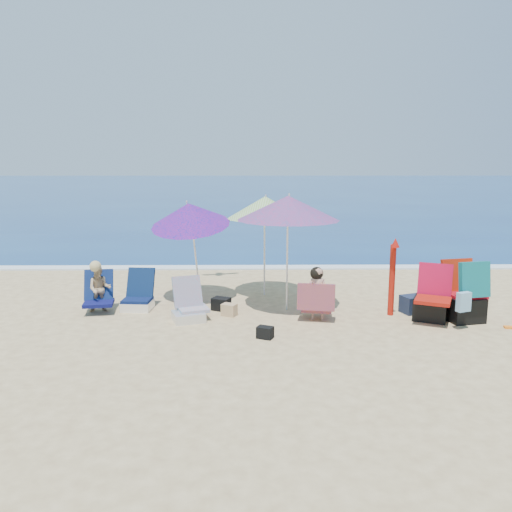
{
  "coord_description": "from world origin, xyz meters",
  "views": [
    {
      "loc": [
        -0.41,
        -8.6,
        2.89
      ],
      "look_at": [
        -0.3,
        1.0,
        1.1
      ],
      "focal_mm": 36.46,
      "sensor_mm": 36.0,
      "label": 1
    }
  ],
  "objects_px": {
    "chair_navy": "(138,299)",
    "camp_chair_right": "(465,299)",
    "person_center": "(317,295)",
    "furled_umbrella": "(393,273)",
    "umbrella_blue": "(190,214)",
    "camp_chair_left": "(431,304)",
    "umbrella_turquoise": "(288,208)",
    "umbrella_striped": "(265,207)",
    "chair_rainbow": "(189,309)",
    "person_left": "(99,288)"
  },
  "relations": [
    {
      "from": "chair_navy",
      "to": "camp_chair_right",
      "type": "bearing_deg",
      "value": -8.16
    },
    {
      "from": "chair_navy",
      "to": "person_center",
      "type": "height_order",
      "value": "person_center"
    },
    {
      "from": "umbrella_turquoise",
      "to": "furled_umbrella",
      "type": "height_order",
      "value": "umbrella_turquoise"
    },
    {
      "from": "umbrella_blue",
      "to": "person_left",
      "type": "relative_size",
      "value": 2.2
    },
    {
      "from": "furled_umbrella",
      "to": "camp_chair_left",
      "type": "bearing_deg",
      "value": -25.4
    },
    {
      "from": "umbrella_turquoise",
      "to": "umbrella_striped",
      "type": "relative_size",
      "value": 1.11
    },
    {
      "from": "umbrella_turquoise",
      "to": "person_left",
      "type": "bearing_deg",
      "value": -177.62
    },
    {
      "from": "camp_chair_left",
      "to": "person_left",
      "type": "distance_m",
      "value": 6.22
    },
    {
      "from": "chair_navy",
      "to": "person_left",
      "type": "relative_size",
      "value": 0.76
    },
    {
      "from": "furled_umbrella",
      "to": "chair_navy",
      "type": "bearing_deg",
      "value": 174.17
    },
    {
      "from": "furled_umbrella",
      "to": "umbrella_striped",
      "type": "bearing_deg",
      "value": 147.11
    },
    {
      "from": "umbrella_blue",
      "to": "chair_navy",
      "type": "bearing_deg",
      "value": -149.28
    },
    {
      "from": "camp_chair_left",
      "to": "camp_chair_right",
      "type": "relative_size",
      "value": 0.9
    },
    {
      "from": "umbrella_turquoise",
      "to": "person_center",
      "type": "bearing_deg",
      "value": -57.2
    },
    {
      "from": "umbrella_turquoise",
      "to": "camp_chair_right",
      "type": "height_order",
      "value": "umbrella_turquoise"
    },
    {
      "from": "umbrella_striped",
      "to": "person_left",
      "type": "bearing_deg",
      "value": -159.78
    },
    {
      "from": "furled_umbrella",
      "to": "camp_chair_left",
      "type": "distance_m",
      "value": 0.88
    },
    {
      "from": "umbrella_blue",
      "to": "furled_umbrella",
      "type": "distance_m",
      "value": 4.13
    },
    {
      "from": "furled_umbrella",
      "to": "person_left",
      "type": "relative_size",
      "value": 1.48
    },
    {
      "from": "umbrella_turquoise",
      "to": "chair_navy",
      "type": "distance_m",
      "value": 3.42
    },
    {
      "from": "umbrella_blue",
      "to": "person_left",
      "type": "bearing_deg",
      "value": -155.75
    },
    {
      "from": "camp_chair_right",
      "to": "person_left",
      "type": "height_order",
      "value": "camp_chair_right"
    },
    {
      "from": "umbrella_striped",
      "to": "camp_chair_left",
      "type": "distance_m",
      "value": 3.82
    },
    {
      "from": "umbrella_blue",
      "to": "person_left",
      "type": "distance_m",
      "value": 2.28
    },
    {
      "from": "umbrella_turquoise",
      "to": "umbrella_blue",
      "type": "height_order",
      "value": "umbrella_turquoise"
    },
    {
      "from": "chair_navy",
      "to": "camp_chair_left",
      "type": "relative_size",
      "value": 0.74
    },
    {
      "from": "umbrella_turquoise",
      "to": "furled_umbrella",
      "type": "bearing_deg",
      "value": -13.78
    },
    {
      "from": "camp_chair_left",
      "to": "umbrella_striped",
      "type": "bearing_deg",
      "value": 148.65
    },
    {
      "from": "furled_umbrella",
      "to": "camp_chair_right",
      "type": "height_order",
      "value": "furled_umbrella"
    },
    {
      "from": "person_left",
      "to": "camp_chair_right",
      "type": "bearing_deg",
      "value": -5.87
    },
    {
      "from": "furled_umbrella",
      "to": "chair_rainbow",
      "type": "height_order",
      "value": "furled_umbrella"
    },
    {
      "from": "furled_umbrella",
      "to": "umbrella_blue",
      "type": "bearing_deg",
      "value": 164.46
    },
    {
      "from": "umbrella_turquoise",
      "to": "person_center",
      "type": "height_order",
      "value": "umbrella_turquoise"
    },
    {
      "from": "umbrella_blue",
      "to": "camp_chair_left",
      "type": "relative_size",
      "value": 2.12
    },
    {
      "from": "chair_navy",
      "to": "umbrella_striped",
      "type": "bearing_deg",
      "value": 21.86
    },
    {
      "from": "chair_navy",
      "to": "chair_rainbow",
      "type": "xyz_separation_m",
      "value": [
        1.08,
        -0.71,
        -0.0
      ]
    },
    {
      "from": "furled_umbrella",
      "to": "chair_rainbow",
      "type": "distance_m",
      "value": 3.82
    },
    {
      "from": "furled_umbrella",
      "to": "camp_chair_left",
      "type": "xyz_separation_m",
      "value": [
        0.65,
        -0.31,
        -0.51
      ]
    },
    {
      "from": "camp_chair_left",
      "to": "person_center",
      "type": "xyz_separation_m",
      "value": [
        -2.08,
        0.03,
        0.17
      ]
    },
    {
      "from": "chair_rainbow",
      "to": "person_center",
      "type": "distance_m",
      "value": 2.35
    },
    {
      "from": "umbrella_striped",
      "to": "person_center",
      "type": "distance_m",
      "value": 2.45
    },
    {
      "from": "camp_chair_left",
      "to": "camp_chair_right",
      "type": "height_order",
      "value": "camp_chair_right"
    },
    {
      "from": "umbrella_turquoise",
      "to": "person_center",
      "type": "relative_size",
      "value": 2.44
    },
    {
      "from": "chair_navy",
      "to": "person_left",
      "type": "height_order",
      "value": "person_left"
    },
    {
      "from": "umbrella_blue",
      "to": "chair_rainbow",
      "type": "distance_m",
      "value": 2.06
    },
    {
      "from": "umbrella_blue",
      "to": "chair_navy",
      "type": "relative_size",
      "value": 2.88
    },
    {
      "from": "umbrella_striped",
      "to": "person_left",
      "type": "xyz_separation_m",
      "value": [
        -3.21,
        -1.18,
        -1.44
      ]
    },
    {
      "from": "person_center",
      "to": "furled_umbrella",
      "type": "bearing_deg",
      "value": 11.0
    },
    {
      "from": "chair_rainbow",
      "to": "camp_chair_right",
      "type": "relative_size",
      "value": 0.75
    },
    {
      "from": "umbrella_turquoise",
      "to": "camp_chair_right",
      "type": "distance_m",
      "value": 3.61
    }
  ]
}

